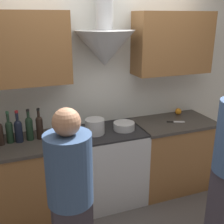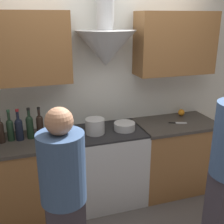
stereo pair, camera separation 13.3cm
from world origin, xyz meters
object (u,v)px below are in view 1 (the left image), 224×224
at_px(stock_pot, 95,126).
at_px(wine_bottle_6, 29,127).
at_px(wine_bottle_4, 9,130).
at_px(orange_fruit, 178,111).
at_px(wine_bottle_7, 39,126).
at_px(person_foreground_left, 71,199).
at_px(wine_bottle_5, 18,130).
at_px(wine_bottle_3, 0,133).
at_px(mixing_bowl, 124,126).
at_px(stove_range, 109,165).

bearing_deg(stock_pot, wine_bottle_6, 172.79).
relative_size(wine_bottle_4, stock_pot, 1.57).
bearing_deg(wine_bottle_4, orange_fruit, 3.72).
height_order(wine_bottle_7, orange_fruit, wine_bottle_7).
height_order(wine_bottle_7, person_foreground_left, person_foreground_left).
bearing_deg(wine_bottle_5, wine_bottle_3, -176.94).
height_order(wine_bottle_3, mixing_bowl, wine_bottle_3).
bearing_deg(person_foreground_left, stock_pot, 63.41).
bearing_deg(wine_bottle_3, stock_pot, -3.60).
bearing_deg(stove_range, wine_bottle_6, 176.12).
distance_m(wine_bottle_7, stock_pot, 0.58).
height_order(stove_range, wine_bottle_7, wine_bottle_7).
distance_m(wine_bottle_5, orange_fruit, 1.99).
relative_size(wine_bottle_7, orange_fruit, 4.02).
bearing_deg(wine_bottle_4, wine_bottle_7, -0.93).
distance_m(wine_bottle_3, wine_bottle_5, 0.18).
bearing_deg(orange_fruit, wine_bottle_7, -175.51).
bearing_deg(wine_bottle_6, stove_range, -3.88).
distance_m(stove_range, wine_bottle_5, 1.11).
distance_m(stock_pot, orange_fruit, 1.22).
bearing_deg(stove_range, person_foreground_left, -123.23).
bearing_deg(stove_range, wine_bottle_3, 178.36).
height_order(wine_bottle_3, wine_bottle_4, wine_bottle_4).
bearing_deg(wine_bottle_6, wine_bottle_5, -171.82).
bearing_deg(mixing_bowl, orange_fruit, 14.63).
relative_size(wine_bottle_4, wine_bottle_5, 0.99).
bearing_deg(mixing_bowl, wine_bottle_7, 174.66).
relative_size(wine_bottle_5, wine_bottle_7, 1.01).
bearing_deg(person_foreground_left, wine_bottle_6, 99.49).
xyz_separation_m(stove_range, orange_fruit, (1.03, 0.19, 0.48)).
xyz_separation_m(wine_bottle_4, wine_bottle_7, (0.29, -0.00, 0.01)).
xyz_separation_m(stove_range, stock_pot, (-0.17, -0.03, 0.52)).
bearing_deg(wine_bottle_7, stove_range, -4.07).
height_order(wine_bottle_5, orange_fruit, wine_bottle_5).
relative_size(mixing_bowl, orange_fruit, 2.91).
xyz_separation_m(mixing_bowl, person_foreground_left, (-0.83, -0.98, -0.08)).
bearing_deg(wine_bottle_5, wine_bottle_4, 169.48).
height_order(wine_bottle_4, orange_fruit, wine_bottle_4).
relative_size(stock_pot, orange_fruit, 2.56).
height_order(wine_bottle_3, person_foreground_left, person_foreground_left).
bearing_deg(orange_fruit, wine_bottle_6, -175.88).
bearing_deg(orange_fruit, mixing_bowl, -165.37).
bearing_deg(wine_bottle_6, person_foreground_left, -80.51).
xyz_separation_m(mixing_bowl, orange_fruit, (0.86, 0.22, -0.00)).
relative_size(wine_bottle_3, wine_bottle_4, 0.99).
relative_size(wine_bottle_7, stock_pot, 1.57).
bearing_deg(mixing_bowl, person_foreground_left, -130.39).
xyz_separation_m(orange_fruit, person_foreground_left, (-1.69, -1.20, -0.08)).
xyz_separation_m(stove_range, wine_bottle_3, (-1.13, 0.03, 0.57)).
relative_size(stove_range, mixing_bowl, 3.73).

